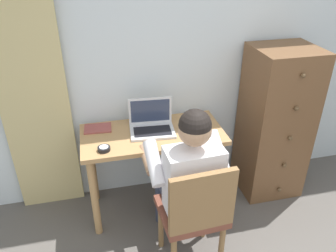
{
  "coord_description": "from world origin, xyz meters",
  "views": [
    {
      "loc": [
        -0.93,
        -0.35,
        2.08
      ],
      "look_at": [
        -0.43,
        1.77,
        0.84
      ],
      "focal_mm": 36.16,
      "sensor_mm": 36.0,
      "label": 1
    }
  ],
  "objects_px": {
    "computer_mouse": "(189,128)",
    "desk_clock": "(104,149)",
    "person_seated": "(187,173)",
    "notebook_pad": "(98,128)",
    "chair": "(195,212)",
    "laptop": "(152,124)",
    "dresser": "(275,123)",
    "desk": "(153,147)"
  },
  "relations": [
    {
      "from": "computer_mouse",
      "to": "desk_clock",
      "type": "distance_m",
      "value": 0.68
    },
    {
      "from": "person_seated",
      "to": "notebook_pad",
      "type": "relative_size",
      "value": 5.78
    },
    {
      "from": "chair",
      "to": "person_seated",
      "type": "bearing_deg",
      "value": 92.83
    },
    {
      "from": "person_seated",
      "to": "laptop",
      "type": "xyz_separation_m",
      "value": [
        -0.13,
        0.53,
        0.1
      ]
    },
    {
      "from": "dresser",
      "to": "desk_clock",
      "type": "xyz_separation_m",
      "value": [
        -1.46,
        -0.21,
        0.09
      ]
    },
    {
      "from": "laptop",
      "to": "notebook_pad",
      "type": "relative_size",
      "value": 1.71
    },
    {
      "from": "computer_mouse",
      "to": "notebook_pad",
      "type": "xyz_separation_m",
      "value": [
        -0.7,
        0.19,
        -0.01
      ]
    },
    {
      "from": "desk",
      "to": "computer_mouse",
      "type": "relative_size",
      "value": 11.0
    },
    {
      "from": "laptop",
      "to": "person_seated",
      "type": "bearing_deg",
      "value": -75.76
    },
    {
      "from": "notebook_pad",
      "to": "computer_mouse",
      "type": "bearing_deg",
      "value": -11.47
    },
    {
      "from": "desk_clock",
      "to": "notebook_pad",
      "type": "distance_m",
      "value": 0.32
    },
    {
      "from": "computer_mouse",
      "to": "notebook_pad",
      "type": "bearing_deg",
      "value": 149.97
    },
    {
      "from": "chair",
      "to": "laptop",
      "type": "xyz_separation_m",
      "value": [
        -0.14,
        0.71,
        0.29
      ]
    },
    {
      "from": "computer_mouse",
      "to": "notebook_pad",
      "type": "height_order",
      "value": "computer_mouse"
    },
    {
      "from": "dresser",
      "to": "chair",
      "type": "distance_m",
      "value": 1.18
    },
    {
      "from": "desk_clock",
      "to": "notebook_pad",
      "type": "relative_size",
      "value": 0.43
    },
    {
      "from": "desk",
      "to": "laptop",
      "type": "bearing_deg",
      "value": 86.74
    },
    {
      "from": "dresser",
      "to": "desk_clock",
      "type": "bearing_deg",
      "value": -171.98
    },
    {
      "from": "person_seated",
      "to": "notebook_pad",
      "type": "distance_m",
      "value": 0.84
    },
    {
      "from": "laptop",
      "to": "desk",
      "type": "bearing_deg",
      "value": -93.26
    },
    {
      "from": "chair",
      "to": "desk_clock",
      "type": "distance_m",
      "value": 0.77
    },
    {
      "from": "desk",
      "to": "person_seated",
      "type": "bearing_deg",
      "value": -74.28
    },
    {
      "from": "laptop",
      "to": "computer_mouse",
      "type": "bearing_deg",
      "value": -14.92
    },
    {
      "from": "dresser",
      "to": "laptop",
      "type": "bearing_deg",
      "value": 179.78
    },
    {
      "from": "dresser",
      "to": "person_seated",
      "type": "relative_size",
      "value": 1.09
    },
    {
      "from": "chair",
      "to": "computer_mouse",
      "type": "relative_size",
      "value": 8.97
    },
    {
      "from": "laptop",
      "to": "computer_mouse",
      "type": "distance_m",
      "value": 0.3
    },
    {
      "from": "chair",
      "to": "desk_clock",
      "type": "relative_size",
      "value": 9.96
    },
    {
      "from": "person_seated",
      "to": "computer_mouse",
      "type": "relative_size",
      "value": 12.15
    },
    {
      "from": "dresser",
      "to": "person_seated",
      "type": "xyz_separation_m",
      "value": [
        -0.94,
        -0.52,
        0.03
      ]
    },
    {
      "from": "person_seated",
      "to": "desk_clock",
      "type": "xyz_separation_m",
      "value": [
        -0.52,
        0.32,
        0.07
      ]
    },
    {
      "from": "dresser",
      "to": "computer_mouse",
      "type": "bearing_deg",
      "value": -174.8
    },
    {
      "from": "dresser",
      "to": "chair",
      "type": "bearing_deg",
      "value": -142.69
    },
    {
      "from": "desk",
      "to": "dresser",
      "type": "relative_size",
      "value": 0.83
    },
    {
      "from": "laptop",
      "to": "chair",
      "type": "bearing_deg",
      "value": -78.63
    },
    {
      "from": "computer_mouse",
      "to": "desk_clock",
      "type": "relative_size",
      "value": 1.11
    },
    {
      "from": "person_seated",
      "to": "desk",
      "type": "bearing_deg",
      "value": 105.72
    },
    {
      "from": "dresser",
      "to": "notebook_pad",
      "type": "bearing_deg",
      "value": 175.62
    },
    {
      "from": "person_seated",
      "to": "laptop",
      "type": "bearing_deg",
      "value": 104.24
    },
    {
      "from": "laptop",
      "to": "computer_mouse",
      "type": "relative_size",
      "value": 3.58
    },
    {
      "from": "notebook_pad",
      "to": "person_seated",
      "type": "bearing_deg",
      "value": -46.02
    },
    {
      "from": "desk",
      "to": "person_seated",
      "type": "relative_size",
      "value": 0.91
    }
  ]
}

